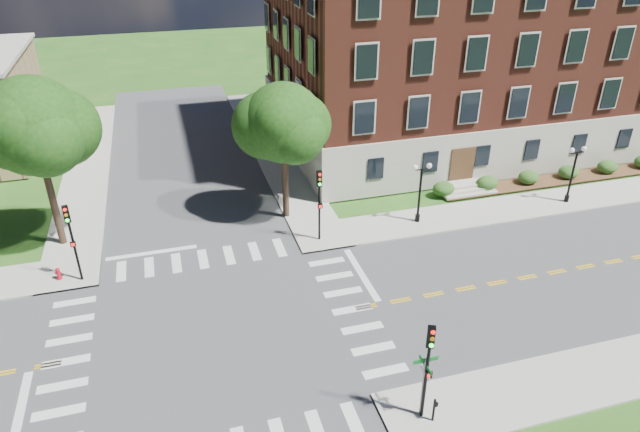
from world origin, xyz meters
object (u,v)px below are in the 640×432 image
object	(u,v)px
traffic_signal_se	(428,361)
twin_lamp_west	(420,189)
traffic_signal_nw	(71,234)
push_button_post	(434,409)
traffic_signal_ne	(319,197)
fire_hydrant	(59,274)
street_sign_pole	(424,375)
twin_lamp_east	(573,171)

from	to	relation	value
traffic_signal_se	twin_lamp_west	distance (m)	16.98
traffic_signal_nw	push_button_post	xyz separation A→B (m)	(14.91, -14.92, -2.39)
traffic_signal_ne	twin_lamp_west	distance (m)	7.11
traffic_signal_nw	fire_hydrant	bearing A→B (deg)	161.18
traffic_signal_ne	fire_hydrant	distance (m)	15.89
traffic_signal_ne	push_button_post	xyz separation A→B (m)	(0.52, -15.46, -2.39)
street_sign_pole	fire_hydrant	distance (m)	21.76
traffic_signal_ne	fire_hydrant	world-z (taller)	traffic_signal_ne
traffic_signal_ne	traffic_signal_se	bearing A→B (deg)	-89.29
traffic_signal_nw	twin_lamp_east	distance (m)	33.11
push_button_post	fire_hydrant	world-z (taller)	push_button_post
twin_lamp_east	fire_hydrant	size ratio (longest dim) A/B	5.64
twin_lamp_east	street_sign_pole	world-z (taller)	twin_lamp_east
street_sign_pole	push_button_post	distance (m)	1.64
traffic_signal_nw	twin_lamp_east	size ratio (longest dim) A/B	1.13
fire_hydrant	traffic_signal_ne	bearing A→B (deg)	0.41
street_sign_pole	fire_hydrant	xyz separation A→B (m)	(-15.81, 14.83, -1.84)
twin_lamp_west	traffic_signal_ne	bearing A→B (deg)	-176.50
traffic_signal_ne	traffic_signal_nw	size ratio (longest dim) A/B	1.00
twin_lamp_east	push_button_post	bearing A→B (deg)	-139.43
street_sign_pole	traffic_signal_ne	bearing A→B (deg)	90.61
traffic_signal_ne	street_sign_pole	distance (m)	14.97
twin_lamp_west	fire_hydrant	world-z (taller)	twin_lamp_west
traffic_signal_nw	twin_lamp_west	distance (m)	21.50
twin_lamp_east	traffic_signal_nw	bearing A→B (deg)	-178.87
twin_lamp_west	push_button_post	xyz separation A→B (m)	(-6.55, -15.89, -1.73)
push_button_post	fire_hydrant	bearing A→B (deg)	136.49
traffic_signal_ne	street_sign_pole	bearing A→B (deg)	-89.39
traffic_signal_se	fire_hydrant	bearing A→B (deg)	136.63
street_sign_pole	twin_lamp_east	bearing A→B (deg)	39.08
traffic_signal_ne	twin_lamp_east	bearing A→B (deg)	0.35
traffic_signal_nw	twin_lamp_east	bearing A→B (deg)	1.13
traffic_signal_ne	twin_lamp_east	size ratio (longest dim) A/B	1.13
traffic_signal_nw	push_button_post	distance (m)	21.23
traffic_signal_ne	street_sign_pole	xyz separation A→B (m)	(0.16, -14.95, -0.88)
twin_lamp_west	fire_hydrant	distance (m)	22.82
traffic_signal_se	traffic_signal_nw	world-z (taller)	same
traffic_signal_nw	twin_lamp_west	xyz separation A→B (m)	(21.46, 0.97, -0.66)
twin_lamp_east	street_sign_pole	bearing A→B (deg)	-140.92
street_sign_pole	traffic_signal_nw	bearing A→B (deg)	135.30
twin_lamp_east	twin_lamp_west	bearing A→B (deg)	178.44
traffic_signal_ne	traffic_signal_nw	bearing A→B (deg)	-177.86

